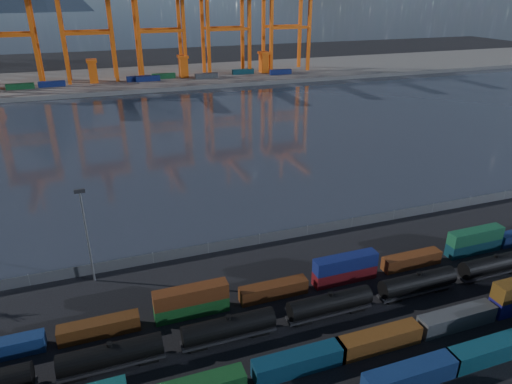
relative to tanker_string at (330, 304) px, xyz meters
name	(u,v)px	position (x,y,z in m)	size (l,w,h in m)	color
ground	(329,341)	(-2.65, -4.96, -2.06)	(700.00, 700.00, 0.00)	black
harbor_water	(181,134)	(-2.65, 100.04, -2.05)	(700.00, 700.00, 0.00)	#282E3A
far_quay	(143,78)	(-2.65, 205.04, -1.06)	(700.00, 70.00, 2.00)	#514F4C
container_row_south	(374,381)	(-2.01, -14.84, 0.14)	(140.24, 2.56, 5.46)	#414446
container_row_mid	(299,360)	(-8.78, -8.27, -0.33)	(142.02, 2.48, 5.29)	#36383A
container_row_north	(346,272)	(6.76, 7.00, -0.35)	(140.90, 2.24, 4.78)	navy
tanker_string	(330,304)	(0.00, 0.00, 0.00)	(137.37, 2.87, 4.11)	black
waterfront_fence	(260,239)	(-2.65, 23.04, -1.06)	(160.12, 0.12, 2.20)	#595B5E
yard_light_mast	(86,231)	(-32.65, 21.04, 7.24)	(1.60, 0.40, 16.60)	slate
quay_containers	(124,80)	(-13.65, 190.50, 1.24)	(172.58, 10.99, 2.60)	navy
straddle_carriers	(139,68)	(-5.15, 195.04, 5.76)	(140.00, 7.00, 11.10)	#F05C11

